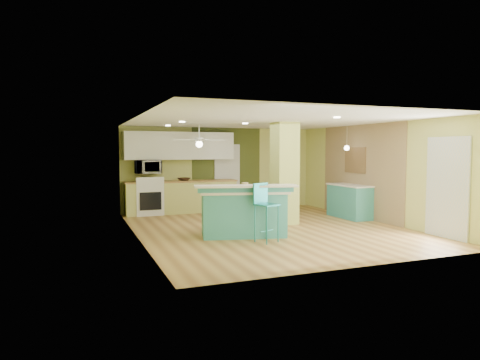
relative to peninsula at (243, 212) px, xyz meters
name	(u,v)px	position (x,y,z in m)	size (l,w,h in m)	color
floor	(269,229)	(0.86, 0.54, -0.52)	(6.00, 7.00, 0.01)	olive
ceiling	(270,120)	(0.86, 0.54, 1.99)	(6.00, 7.00, 0.01)	white
wall_back	(220,169)	(0.86, 4.05, 0.73)	(6.00, 0.01, 2.50)	#C8CC6D
wall_front	(366,187)	(0.86, -2.96, 0.73)	(6.00, 0.01, 2.50)	#C8CC6D
wall_left	(137,178)	(-2.14, 0.54, 0.73)	(0.01, 7.00, 2.50)	#C8CC6D
wall_right	(375,173)	(3.87, 0.54, 0.73)	(0.01, 7.00, 2.50)	#C8CC6D
wood_panel	(360,171)	(3.85, 1.14, 0.73)	(0.02, 3.40, 2.50)	#856B4C
olive_accent	(227,169)	(1.06, 4.03, 0.73)	(2.20, 0.02, 2.50)	#424C1E
interior_door	(227,177)	(1.06, 4.00, 0.48)	(0.82, 0.05, 2.00)	silver
french_door	(447,188)	(3.83, -1.76, 0.53)	(0.04, 1.08, 2.10)	silver
column	(284,173)	(1.51, 1.04, 0.73)	(0.55, 0.55, 2.50)	#B4BF58
kitchen_run	(182,197)	(-0.44, 3.74, -0.04)	(3.25, 0.63, 0.94)	#C7C969
stove	(149,198)	(-1.39, 3.73, -0.06)	(0.76, 0.66, 1.08)	white
upper_cabinets	(180,146)	(-0.44, 3.86, 1.43)	(3.20, 0.34, 0.80)	white
microwave	(148,167)	(-1.39, 3.74, 0.83)	(0.70, 0.48, 0.39)	silver
ceiling_fan	(199,140)	(-0.24, 2.54, 1.56)	(1.41, 1.41, 0.61)	silver
pendant_lamp	(347,148)	(3.51, 1.29, 1.37)	(0.14, 0.14, 0.69)	white
wall_decor	(355,160)	(3.83, 1.34, 1.03)	(0.03, 0.90, 0.70)	brown
peninsula	(243,212)	(0.00, 0.00, 0.00)	(2.17, 1.55, 1.12)	teal
bar_stool	(264,203)	(0.16, -0.70, 0.26)	(0.50, 0.50, 1.17)	teal
side_counter	(349,201)	(3.56, 1.20, -0.06)	(0.59, 1.40, 0.90)	teal
fruit_bowl	(184,179)	(-0.37, 3.70, 0.47)	(0.35, 0.35, 0.09)	#342115
canister	(245,187)	(0.02, -0.04, 0.54)	(0.14, 0.14, 0.17)	gold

